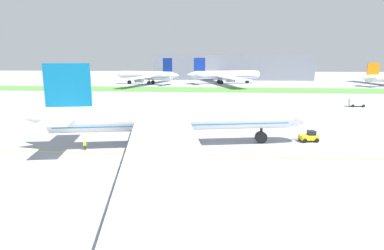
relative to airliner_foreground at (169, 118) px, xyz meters
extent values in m
plane|color=#9399A0|center=(6.48, -2.40, -5.47)|extent=(600.00, 600.00, 0.00)
cube|color=yellow|center=(6.48, -6.07, -5.46)|extent=(280.00, 0.36, 0.01)
cube|color=#4C8438|center=(6.48, 107.01, -5.42)|extent=(320.00, 24.00, 0.10)
cylinder|color=white|center=(0.88, 0.16, 0.15)|extent=(46.66, 13.49, 4.99)
cube|color=#0C6B9E|center=(0.88, 0.16, -0.73)|extent=(44.76, 12.76, 0.60)
sphere|color=white|center=(25.09, 4.71, 0.15)|extent=(4.74, 4.74, 4.74)
cone|color=white|center=(-24.20, -4.54, 0.52)|extent=(6.18, 5.18, 4.24)
cube|color=#0C6B9E|center=(-18.34, -3.44, 6.64)|extent=(8.33, 2.04, 7.99)
cube|color=white|center=(-20.17, 1.29, 0.90)|extent=(6.50, 8.79, 0.35)
cube|color=white|center=(-18.33, -8.52, 0.90)|extent=(6.50, 8.79, 0.35)
cube|color=white|center=(-5.74, 22.77, -0.48)|extent=(17.79, 43.06, 0.40)
cube|color=white|center=(2.91, -23.30, -0.48)|extent=(17.79, 43.06, 0.40)
cylinder|color=#B7BABF|center=(-2.62, 13.77, -1.99)|extent=(5.17, 3.57, 2.74)
cylinder|color=black|center=(-0.29, 14.20, -1.99)|extent=(0.94, 2.91, 2.88)
cylinder|color=#B7BABF|center=(2.55, -13.78, -1.99)|extent=(5.17, 3.57, 2.74)
cylinder|color=black|center=(4.88, -13.34, -1.99)|extent=(0.94, 2.91, 2.88)
cylinder|color=black|center=(18.26, 3.43, -3.31)|extent=(0.52, 0.52, 1.93)
cylinder|color=black|center=(18.26, 3.43, -4.28)|extent=(2.53, 1.49, 2.37)
cylinder|color=black|center=(-3.27, 2.05, -3.31)|extent=(0.52, 0.52, 1.93)
cylinder|color=black|center=(-3.27, 2.05, -4.28)|extent=(2.53, 1.49, 2.37)
cylinder|color=black|center=(-2.30, -3.10, -3.31)|extent=(0.52, 0.52, 1.93)
cylinder|color=black|center=(-2.30, -3.10, -4.28)|extent=(2.53, 1.49, 2.37)
cube|color=black|center=(24.36, 4.57, 0.77)|extent=(2.41, 4.00, 0.90)
sphere|color=black|center=(-16.96, -0.70, 0.60)|extent=(0.35, 0.35, 0.35)
sphere|color=black|center=(-13.09, 0.03, 0.60)|extent=(0.35, 0.35, 0.35)
sphere|color=black|center=(-9.23, 0.75, 0.60)|extent=(0.35, 0.35, 0.35)
sphere|color=black|center=(-5.37, 1.48, 0.60)|extent=(0.35, 0.35, 0.35)
sphere|color=black|center=(-1.51, 2.20, 0.60)|extent=(0.35, 0.35, 0.35)
sphere|color=black|center=(2.36, 2.93, 0.60)|extent=(0.35, 0.35, 0.35)
sphere|color=black|center=(6.22, 3.66, 0.60)|extent=(0.35, 0.35, 0.35)
sphere|color=black|center=(10.08, 4.38, 0.60)|extent=(0.35, 0.35, 0.35)
sphere|color=black|center=(13.94, 5.11, 0.60)|extent=(0.35, 0.35, 0.35)
sphere|color=black|center=(17.81, 5.83, 0.60)|extent=(0.35, 0.35, 0.35)
cube|color=yellow|center=(28.24, 5.30, -4.55)|extent=(4.01, 2.78, 0.94)
cube|color=black|center=(28.78, 5.40, -3.63)|extent=(1.60, 1.84, 0.90)
cylinder|color=black|center=(25.55, 4.80, -4.87)|extent=(1.79, 0.45, 0.12)
cylinder|color=black|center=(27.17, 4.01, -5.02)|extent=(0.95, 0.51, 0.90)
cylinder|color=black|center=(26.78, 6.12, -5.02)|extent=(0.95, 0.51, 0.90)
cylinder|color=black|center=(29.70, 4.49, -5.02)|extent=(0.95, 0.51, 0.90)
cylinder|color=black|center=(29.31, 6.59, -5.02)|extent=(0.95, 0.51, 0.90)
cylinder|color=black|center=(2.96, -25.56, -5.04)|extent=(0.13, 0.13, 0.86)
cylinder|color=orange|center=(3.09, -25.48, -4.33)|extent=(0.10, 0.10, 0.55)
cylinder|color=black|center=(2.79, -25.67, -5.04)|extent=(0.13, 0.13, 0.86)
cylinder|color=orange|center=(2.66, -25.75, -4.33)|extent=(0.10, 0.10, 0.55)
cube|color=orange|center=(2.87, -25.61, -4.30)|extent=(0.52, 0.45, 0.61)
sphere|color=brown|center=(2.87, -25.61, -3.87)|extent=(0.23, 0.23, 0.23)
cylinder|color=black|center=(-15.57, -4.44, -5.03)|extent=(0.13, 0.13, 0.87)
cylinder|color=#BFE519|center=(-15.72, -4.47, -4.32)|extent=(0.10, 0.10, 0.56)
cylinder|color=black|center=(-15.37, -4.39, -5.03)|extent=(0.13, 0.13, 0.87)
cylinder|color=#BFE519|center=(-15.22, -4.36, -4.32)|extent=(0.10, 0.10, 0.56)
cube|color=#BFE519|center=(-15.47, -4.41, -4.29)|extent=(0.50, 0.34, 0.62)
sphere|color=tan|center=(-15.47, -4.41, -3.85)|extent=(0.24, 0.24, 0.24)
cylinder|color=black|center=(-7.84, 0.32, -5.03)|extent=(0.13, 0.13, 0.87)
cylinder|color=#BFE519|center=(-7.99, 0.36, -4.32)|extent=(0.10, 0.10, 0.55)
cylinder|color=black|center=(-7.65, 0.26, -5.03)|extent=(0.13, 0.13, 0.87)
cylinder|color=#BFE519|center=(-7.50, 0.22, -4.32)|extent=(0.10, 0.10, 0.55)
cube|color=#BFE519|center=(-7.74, 0.29, -4.29)|extent=(0.51, 0.37, 0.61)
sphere|color=#8C6647|center=(-7.74, 0.29, -3.86)|extent=(0.23, 0.23, 0.23)
cube|color=white|center=(56.83, 54.38, -3.79)|extent=(4.01, 2.41, 2.46)
cube|color=white|center=(59.34, 54.29, -4.17)|extent=(1.60, 2.24, 1.70)
cube|color=#263347|center=(60.04, 54.27, -3.83)|extent=(0.15, 1.91, 0.75)
cylinder|color=black|center=(59.38, 55.43, -5.02)|extent=(0.91, 0.33, 0.90)
cylinder|color=black|center=(59.30, 53.16, -5.02)|extent=(0.91, 0.33, 0.90)
cylinder|color=black|center=(55.88, 55.55, -5.02)|extent=(0.91, 0.33, 0.90)
cylinder|color=black|center=(55.80, 53.28, -5.02)|extent=(0.91, 0.33, 0.90)
cylinder|color=white|center=(-33.23, 134.13, 0.03)|extent=(32.68, 13.67, 4.89)
cube|color=navy|center=(-33.23, 134.13, -0.82)|extent=(31.31, 12.93, 0.59)
sphere|color=white|center=(-50.19, 138.99, 0.03)|extent=(4.64, 4.64, 4.64)
cone|color=white|center=(-15.45, 129.04, 0.40)|extent=(6.31, 5.48, 4.16)
cube|color=navy|center=(-20.07, 130.37, 6.39)|extent=(5.77, 2.08, 7.82)
cube|color=white|center=(-20.79, 125.49, 0.77)|extent=(5.60, 8.51, 0.34)
cube|color=white|center=(-18.10, 134.89, 0.77)|extent=(5.60, 8.51, 0.34)
cube|color=white|center=(-36.37, 117.24, -0.58)|extent=(14.96, 30.17, 0.39)
cube|color=white|center=(-26.95, 150.13, -0.58)|extent=(14.96, 30.17, 0.39)
cylinder|color=#B7BABF|center=(-35.49, 123.85, -2.06)|extent=(5.21, 3.86, 2.69)
cylinder|color=black|center=(-37.73, 124.49, -2.06)|extent=(1.16, 2.83, 2.82)
cylinder|color=#B7BABF|center=(-29.71, 144.06, -2.06)|extent=(5.21, 3.86, 2.69)
cylinder|color=black|center=(-31.94, 144.70, -2.06)|extent=(1.16, 2.83, 2.82)
cylinder|color=black|center=(-45.13, 137.54, -3.36)|extent=(0.51, 0.51, 1.89)
cylinder|color=black|center=(-45.13, 137.54, -4.31)|extent=(2.52, 1.64, 2.32)
cylinder|color=black|center=(-31.43, 130.95, -3.36)|extent=(0.51, 0.51, 1.89)
cylinder|color=black|center=(-31.43, 130.95, -4.31)|extent=(2.52, 1.64, 2.32)
cylinder|color=black|center=(-30.02, 135.88, -3.36)|extent=(0.51, 0.51, 1.89)
cylinder|color=black|center=(-30.02, 135.88, -4.31)|extent=(2.52, 1.64, 2.32)
cylinder|color=white|center=(13.77, 142.94, 0.06)|extent=(38.48, 16.09, 4.91)
cube|color=navy|center=(13.77, 142.94, -0.80)|extent=(36.88, 15.26, 0.59)
sphere|color=white|center=(33.57, 149.03, 0.06)|extent=(4.67, 4.67, 4.67)
cone|color=white|center=(-6.86, 136.59, 0.43)|extent=(6.40, 5.58, 4.18)
cube|color=navy|center=(-1.79, 138.15, 6.45)|extent=(6.81, 2.52, 7.86)
cube|color=white|center=(-3.97, 142.62, 0.80)|extent=(6.39, 8.77, 0.34)
cube|color=white|center=(-1.08, 133.23, 0.80)|extent=(6.39, 8.77, 0.34)
cube|color=white|center=(6.06, 161.38, -0.55)|extent=(18.40, 35.84, 0.39)
cube|color=white|center=(17.77, 123.36, -0.55)|extent=(18.40, 35.84, 0.39)
cylinder|color=#B7BABF|center=(9.48, 154.23, -2.04)|extent=(5.26, 3.96, 2.70)
cylinder|color=black|center=(11.71, 154.91, -2.04)|extent=(1.22, 2.83, 2.84)
cylinder|color=#B7BABF|center=(16.57, 131.20, -2.04)|extent=(5.26, 3.96, 2.70)
cylinder|color=black|center=(18.80, 131.88, -2.04)|extent=(1.22, 2.83, 2.84)
cylinder|color=black|center=(27.84, 147.27, -3.35)|extent=(0.51, 0.51, 1.90)
cylinder|color=black|center=(27.84, 147.27, -4.30)|extent=(2.54, 1.69, 2.33)
cylinder|color=black|center=(10.05, 144.49, -3.35)|extent=(0.51, 0.51, 1.90)
cylinder|color=black|center=(10.05, 144.49, -4.30)|extent=(2.54, 1.69, 2.33)
cylinder|color=black|center=(11.56, 139.56, -3.35)|extent=(0.51, 0.51, 1.90)
cylinder|color=black|center=(11.56, 139.56, -4.30)|extent=(2.54, 1.69, 2.33)
cone|color=white|center=(90.83, 129.18, -0.54)|extent=(5.21, 4.45, 3.49)
cube|color=orange|center=(95.86, 130.38, 4.49)|extent=(7.36, 2.14, 6.57)
cube|color=white|center=(94.09, 134.18, -0.23)|extent=(5.97, 7.45, 0.29)
cube|color=white|center=(96.01, 126.20, -0.23)|extent=(5.97, 7.45, 0.29)
cube|color=white|center=(105.96, 154.12, -1.36)|extent=(17.59, 38.45, 0.33)
cylinder|color=#B7BABF|center=(109.13, 146.24, -2.60)|extent=(4.32, 3.11, 2.26)
cube|color=gray|center=(19.11, 180.41, 3.53)|extent=(113.15, 20.00, 18.00)
camera|label=1|loc=(9.27, -61.99, 12.11)|focal=30.63mm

